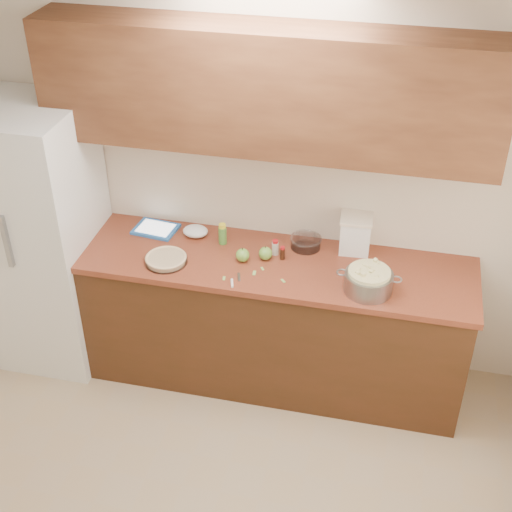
% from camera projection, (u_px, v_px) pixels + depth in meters
% --- Properties ---
extents(room_shell, '(3.60, 3.60, 3.60)m').
position_uv_depth(room_shell, '(183.00, 381.00, 2.96)').
color(room_shell, tan).
rests_on(room_shell, ground).
extents(counter_run, '(2.64, 0.68, 0.92)m').
position_uv_depth(counter_run, '(259.00, 318.00, 4.62)').
color(counter_run, '#472413').
rests_on(counter_run, ground).
extents(upper_cabinets, '(2.60, 0.34, 0.70)m').
position_uv_depth(upper_cabinets, '(266.00, 90.00, 3.90)').
color(upper_cabinets, brown).
rests_on(upper_cabinets, room_shell).
extents(fridge, '(0.70, 0.70, 1.80)m').
position_uv_depth(fridge, '(41.00, 237.00, 4.60)').
color(fridge, silver).
rests_on(fridge, ground).
extents(pie, '(0.26, 0.26, 0.04)m').
position_uv_depth(pie, '(166.00, 259.00, 4.33)').
color(pie, silver).
rests_on(pie, counter_run).
extents(colander, '(0.37, 0.28, 0.14)m').
position_uv_depth(colander, '(368.00, 281.00, 4.07)').
color(colander, gray).
rests_on(colander, counter_run).
extents(flour_canister, '(0.21, 0.21, 0.24)m').
position_uv_depth(flour_canister, '(355.00, 233.00, 4.39)').
color(flour_canister, white).
rests_on(flour_canister, counter_run).
extents(tablet, '(0.29, 0.24, 0.02)m').
position_uv_depth(tablet, '(156.00, 229.00, 4.63)').
color(tablet, blue).
rests_on(tablet, counter_run).
extents(paring_knife, '(0.06, 0.16, 0.01)m').
position_uv_depth(paring_knife, '(233.00, 282.00, 4.16)').
color(paring_knife, gray).
rests_on(paring_knife, counter_run).
extents(lemon_bottle, '(0.05, 0.05, 0.14)m').
position_uv_depth(lemon_bottle, '(223.00, 234.00, 4.48)').
color(lemon_bottle, '#4C8C38').
rests_on(lemon_bottle, counter_run).
extents(cinnamon_shaker, '(0.04, 0.04, 0.10)m').
position_uv_depth(cinnamon_shaker, '(275.00, 248.00, 4.38)').
color(cinnamon_shaker, beige).
rests_on(cinnamon_shaker, counter_run).
extents(vanilla_bottle, '(0.03, 0.03, 0.09)m').
position_uv_depth(vanilla_bottle, '(282.00, 253.00, 4.34)').
color(vanilla_bottle, black).
rests_on(vanilla_bottle, counter_run).
extents(mixing_bowl, '(0.20, 0.20, 0.07)m').
position_uv_depth(mixing_bowl, '(306.00, 242.00, 4.45)').
color(mixing_bowl, silver).
rests_on(mixing_bowl, counter_run).
extents(paper_towel, '(0.19, 0.16, 0.07)m').
position_uv_depth(paper_towel, '(195.00, 231.00, 4.57)').
color(paper_towel, white).
rests_on(paper_towel, counter_run).
extents(apple_left, '(0.08, 0.08, 0.10)m').
position_uv_depth(apple_left, '(243.00, 255.00, 4.33)').
color(apple_left, '#699E37').
rests_on(apple_left, counter_run).
extents(apple_center, '(0.08, 0.08, 0.09)m').
position_uv_depth(apple_center, '(265.00, 253.00, 4.34)').
color(apple_center, '#699E37').
rests_on(apple_center, counter_run).
extents(peel_a, '(0.02, 0.05, 0.00)m').
position_uv_depth(peel_a, '(254.00, 273.00, 4.24)').
color(peel_a, '#87B558').
rests_on(peel_a, counter_run).
extents(peel_b, '(0.04, 0.04, 0.00)m').
position_uv_depth(peel_b, '(283.00, 281.00, 4.18)').
color(peel_b, '#87B558').
rests_on(peel_b, counter_run).
extents(peel_c, '(0.02, 0.04, 0.00)m').
position_uv_depth(peel_c, '(224.00, 278.00, 4.20)').
color(peel_c, '#87B558').
rests_on(peel_c, counter_run).
extents(peel_d, '(0.03, 0.03, 0.00)m').
position_uv_depth(peel_d, '(262.00, 269.00, 4.28)').
color(peel_d, '#87B558').
rests_on(peel_d, counter_run).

